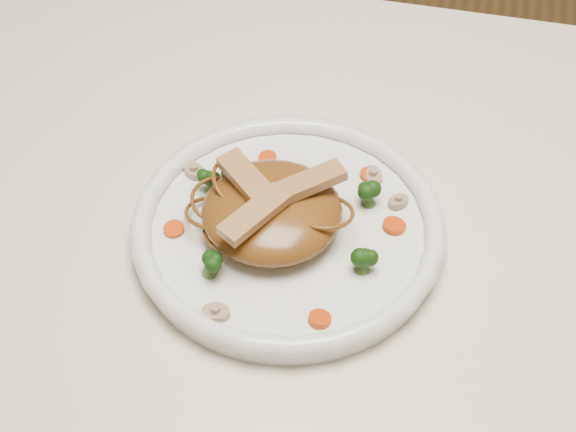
# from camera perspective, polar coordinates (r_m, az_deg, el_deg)

# --- Properties ---
(table) EXTENTS (1.20, 0.80, 0.75)m
(table) POSITION_cam_1_polar(r_m,az_deg,el_deg) (0.87, 5.31, -5.58)
(table) COLOR beige
(table) RESTS_ON ground
(plate) EXTENTS (0.35, 0.35, 0.02)m
(plate) POSITION_cam_1_polar(r_m,az_deg,el_deg) (0.78, 0.00, -1.09)
(plate) COLOR white
(plate) RESTS_ON table
(noodle_mound) EXTENTS (0.16, 0.16, 0.04)m
(noodle_mound) POSITION_cam_1_polar(r_m,az_deg,el_deg) (0.76, -1.13, 0.36)
(noodle_mound) COLOR brown
(noodle_mound) RESTS_ON plate
(chicken_a) EXTENTS (0.07, 0.06, 0.01)m
(chicken_a) POSITION_cam_1_polar(r_m,az_deg,el_deg) (0.75, 1.44, 2.35)
(chicken_a) COLOR tan
(chicken_a) RESTS_ON noodle_mound
(chicken_b) EXTENTS (0.07, 0.07, 0.01)m
(chicken_b) POSITION_cam_1_polar(r_m,az_deg,el_deg) (0.75, -2.79, 2.52)
(chicken_b) COLOR tan
(chicken_b) RESTS_ON noodle_mound
(chicken_c) EXTENTS (0.06, 0.07, 0.01)m
(chicken_c) POSITION_cam_1_polar(r_m,az_deg,el_deg) (0.72, -2.35, 0.12)
(chicken_c) COLOR tan
(chicken_c) RESTS_ON noodle_mound
(broccoli_0) EXTENTS (0.03, 0.03, 0.03)m
(broccoli_0) POSITION_cam_1_polar(r_m,az_deg,el_deg) (0.79, 5.71, 1.62)
(broccoli_0) COLOR #17360B
(broccoli_0) RESTS_ON plate
(broccoli_1) EXTENTS (0.03, 0.03, 0.03)m
(broccoli_1) POSITION_cam_1_polar(r_m,az_deg,el_deg) (0.80, -5.46, 2.64)
(broccoli_1) COLOR #17360B
(broccoli_1) RESTS_ON plate
(broccoli_2) EXTENTS (0.04, 0.04, 0.03)m
(broccoli_2) POSITION_cam_1_polar(r_m,az_deg,el_deg) (0.73, -5.60, -3.20)
(broccoli_2) COLOR #17360B
(broccoli_2) RESTS_ON plate
(broccoli_3) EXTENTS (0.02, 0.02, 0.03)m
(broccoli_3) POSITION_cam_1_polar(r_m,az_deg,el_deg) (0.73, 5.25, -3.12)
(broccoli_3) COLOR #17360B
(broccoli_3) RESTS_ON plate
(carrot_0) EXTENTS (0.02, 0.02, 0.00)m
(carrot_0) POSITION_cam_1_polar(r_m,az_deg,el_deg) (0.82, 5.65, 2.89)
(carrot_0) COLOR red
(carrot_0) RESTS_ON plate
(carrot_1) EXTENTS (0.03, 0.03, 0.00)m
(carrot_1) POSITION_cam_1_polar(r_m,az_deg,el_deg) (0.77, -7.96, -0.91)
(carrot_1) COLOR red
(carrot_1) RESTS_ON plate
(carrot_2) EXTENTS (0.03, 0.03, 0.00)m
(carrot_2) POSITION_cam_1_polar(r_m,az_deg,el_deg) (0.78, 7.42, -0.67)
(carrot_2) COLOR red
(carrot_2) RESTS_ON plate
(carrot_3) EXTENTS (0.02, 0.02, 0.00)m
(carrot_3) POSITION_cam_1_polar(r_m,az_deg,el_deg) (0.83, -1.43, 4.06)
(carrot_3) COLOR red
(carrot_3) RESTS_ON plate
(carrot_4) EXTENTS (0.02, 0.02, 0.00)m
(carrot_4) POSITION_cam_1_polar(r_m,az_deg,el_deg) (0.70, 2.23, -7.17)
(carrot_4) COLOR red
(carrot_4) RESTS_ON plate
(mushroom_0) EXTENTS (0.03, 0.03, 0.01)m
(mushroom_0) POSITION_cam_1_polar(r_m,az_deg,el_deg) (0.71, -5.05, -6.72)
(mushroom_0) COLOR tan
(mushroom_0) RESTS_ON plate
(mushroom_1) EXTENTS (0.03, 0.03, 0.01)m
(mushroom_1) POSITION_cam_1_polar(r_m,az_deg,el_deg) (0.80, 7.70, 1.01)
(mushroom_1) COLOR tan
(mushroom_1) RESTS_ON plate
(mushroom_2) EXTENTS (0.04, 0.04, 0.01)m
(mushroom_2) POSITION_cam_1_polar(r_m,az_deg,el_deg) (0.82, -6.54, 3.13)
(mushroom_2) COLOR tan
(mushroom_2) RESTS_ON plate
(mushroom_3) EXTENTS (0.03, 0.03, 0.01)m
(mushroom_3) POSITION_cam_1_polar(r_m,az_deg,el_deg) (0.82, 5.96, 2.81)
(mushroom_3) COLOR tan
(mushroom_3) RESTS_ON plate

